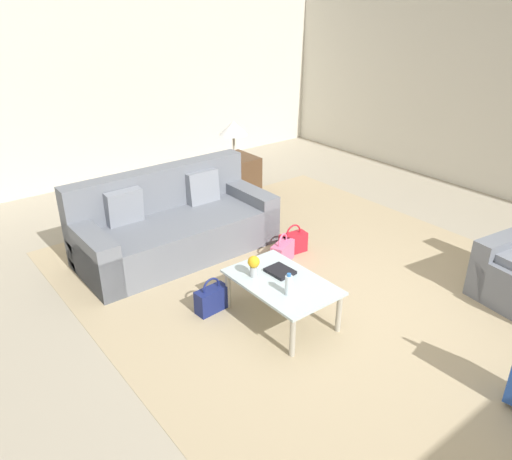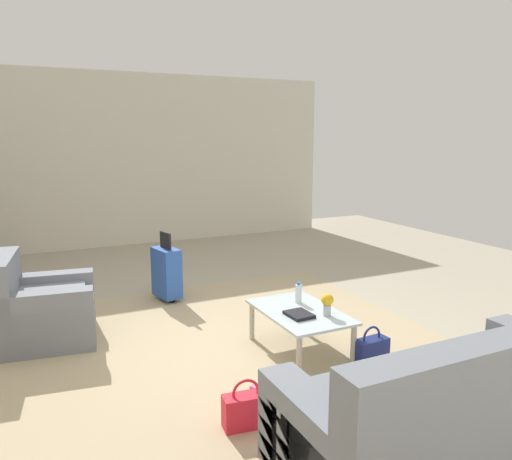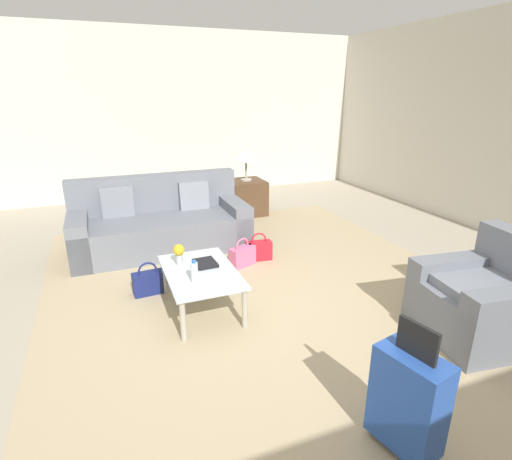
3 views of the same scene
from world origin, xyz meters
name	(u,v)px [view 2 (image 2 of 3)]	position (x,y,z in m)	size (l,w,h in m)	color
ground_plane	(233,345)	(0.00, 0.00, 0.00)	(12.00, 12.00, 0.00)	#A89E89
wall_right	(123,160)	(5.06, 0.00, 1.55)	(0.12, 8.00, 3.10)	beige
area_rug	(239,376)	(-0.60, 0.20, 0.00)	(5.20, 4.40, 0.01)	tan
couch	(464,415)	(-2.20, -0.60, 0.31)	(0.99, 2.23, 0.94)	slate
armchair	(39,312)	(0.91, 1.67, 0.30)	(0.97, 1.00, 0.88)	slate
coffee_table	(300,316)	(-0.40, -0.50, 0.36)	(1.01, 0.65, 0.41)	silver
water_bottle	(298,293)	(-0.20, -0.60, 0.50)	(0.06, 0.06, 0.20)	silver
coffee_table_book	(299,314)	(-0.52, -0.42, 0.42)	(0.24, 0.20, 0.03)	black
flower_vase	(327,303)	(-0.62, -0.65, 0.53)	(0.11, 0.11, 0.21)	#B2B7BC
suitcase_blue	(167,272)	(1.60, 0.20, 0.36)	(0.44, 0.30, 0.85)	#2851AD
handbag_pink	(272,395)	(-1.20, 0.21, 0.13)	(0.25, 0.35, 0.36)	pink
handbag_navy	(371,351)	(-0.90, -0.94, 0.13)	(0.16, 0.33, 0.36)	navy
handbag_red	(246,410)	(-1.30, 0.46, 0.13)	(0.18, 0.33, 0.36)	red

